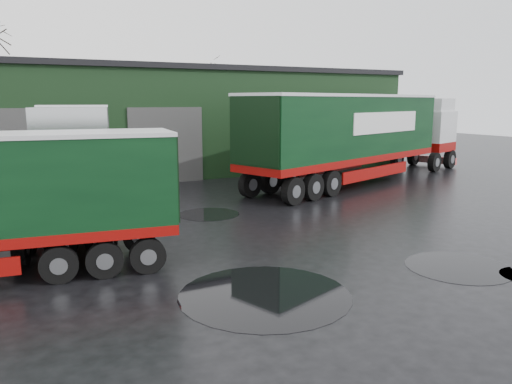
% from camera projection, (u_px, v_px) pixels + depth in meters
% --- Properties ---
extents(ground, '(100.00, 100.00, 0.00)m').
position_uv_depth(ground, '(250.00, 261.00, 13.69)').
color(ground, black).
extents(warehouse, '(32.40, 12.40, 6.30)m').
position_uv_depth(warehouse, '(137.00, 120.00, 31.52)').
color(warehouse, black).
rests_on(warehouse, ground).
extents(hero_tractor, '(4.19, 7.17, 4.18)m').
position_uv_depth(hero_tractor, '(69.00, 175.00, 15.44)').
color(hero_tractor, '#0B3F1A').
rests_on(hero_tractor, ground).
extents(lorry_right, '(17.93, 8.86, 4.71)m').
position_uv_depth(lorry_right, '(347.00, 140.00, 25.66)').
color(lorry_right, silver).
rests_on(lorry_right, ground).
extents(wash_bucket, '(0.42, 0.42, 0.31)m').
position_uv_depth(wash_bucket, '(149.00, 221.00, 17.58)').
color(wash_bucket, '#071CAC').
rests_on(wash_bucket, ground).
extents(tree_back_b, '(4.40, 4.40, 7.50)m').
position_uv_depth(tree_back_b, '(199.00, 107.00, 43.75)').
color(tree_back_b, black).
rests_on(tree_back_b, ground).
extents(puddle_0, '(3.94, 3.94, 0.01)m').
position_uv_depth(puddle_0, '(265.00, 295.00, 11.30)').
color(puddle_0, black).
rests_on(puddle_0, ground).
extents(puddle_1, '(2.38, 2.38, 0.01)m').
position_uv_depth(puddle_1, '(209.00, 214.00, 19.34)').
color(puddle_1, black).
rests_on(puddle_1, ground).
extents(puddle_4, '(2.74, 2.74, 0.01)m').
position_uv_depth(puddle_4, '(458.00, 267.00, 13.20)').
color(puddle_4, black).
rests_on(puddle_4, ground).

